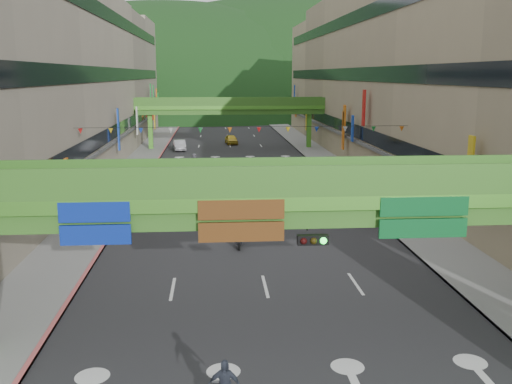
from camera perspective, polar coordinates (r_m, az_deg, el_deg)
name	(u,v)px	position (r m, az deg, el deg)	size (l,w,h in m)	color
road_slab	(235,165)	(65.09, -2.13, 2.68)	(18.00, 140.00, 0.02)	#28282B
sidewalk_left	(137,166)	(65.59, -11.78, 2.56)	(4.00, 140.00, 0.15)	gray
sidewalk_right	(330,164)	(66.41, 7.41, 2.82)	(4.00, 140.00, 0.15)	gray
curb_left	(154,166)	(65.37, -10.13, 2.61)	(0.20, 140.00, 0.18)	#CC5959
curb_right	(314,164)	(66.05, 5.80, 2.83)	(0.20, 140.00, 0.18)	gray
building_row_left	(60,81)	(66.33, -19.05, 10.43)	(12.80, 95.00, 19.00)	#9E937F
building_row_right	(401,81)	(67.71, 14.33, 10.71)	(12.80, 95.00, 19.00)	gray
overpass_near	(308,216)	(20.52, 5.26, -2.41)	(28.00, 12.27, 7.10)	#4C9E2D
overpass_far	(230,110)	(79.42, -2.58, 8.21)	(28.00, 2.20, 7.10)	#4C9E2D
hill_left	(171,109)	(174.99, -8.52, 8.21)	(168.00, 140.00, 112.00)	#1C4419
hill_right	(293,105)	(196.44, 3.76, 8.68)	(208.00, 176.00, 128.00)	#1C4419
bunting_string	(244,130)	(44.51, -1.17, 6.23)	(26.00, 0.36, 0.47)	black
scooter_rider_near	(239,232)	(34.03, -1.76, -3.97)	(0.65, 1.60, 2.14)	black
scooter_rider_mid	(254,176)	(52.32, -0.21, 1.57)	(0.82, 1.60, 1.96)	black
scooter_rider_far	(194,164)	(59.63, -6.17, 2.85)	(0.99, 1.58, 2.16)	#7E0E00
parked_scooter_row	(352,207)	(43.05, 9.56, -1.46)	(1.60, 7.15, 1.08)	black
car_silver	(180,145)	(78.49, -7.65, 4.65)	(1.52, 4.36, 1.44)	silver
car_yellow	(231,140)	(85.21, -2.49, 5.27)	(1.62, 4.03, 1.37)	gold
pedestrian_dark	(384,207)	(42.21, 12.65, -1.43)	(0.96, 0.40, 1.63)	#22232B
pedestrian_blue	(348,178)	(52.74, 9.17, 1.43)	(0.88, 0.56, 1.88)	#2D3051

